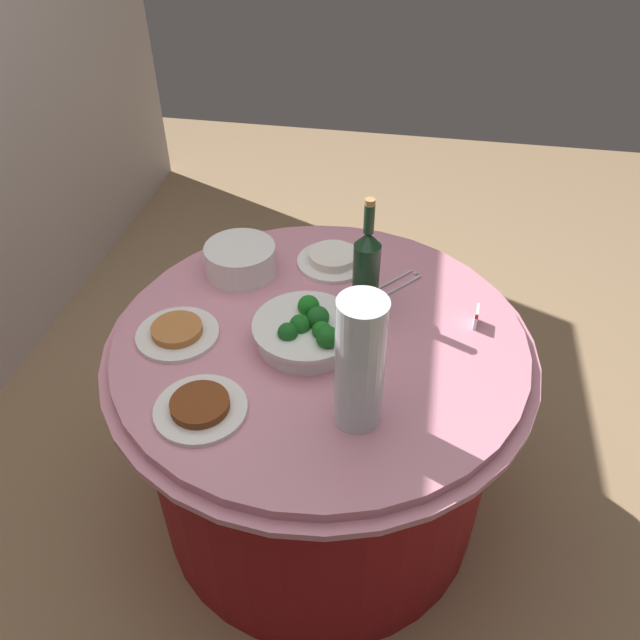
{
  "coord_description": "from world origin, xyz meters",
  "views": [
    {
      "loc": [
        -1.26,
        -0.23,
        1.86
      ],
      "look_at": [
        0.0,
        0.0,
        0.79
      ],
      "focal_mm": 35.8,
      "sensor_mm": 36.0,
      "label": 1
    }
  ],
  "objects_px": {
    "decorative_fruit_vase": "(360,367)",
    "food_plate_rice": "(333,259)",
    "wine_bottle": "(366,268)",
    "label_placard_front": "(476,316)",
    "serving_tongs": "(399,282)",
    "plate_stack": "(241,260)",
    "food_plate_stir_fry": "(200,407)",
    "food_plate_peanuts": "(177,332)",
    "broccoli_bowl": "(307,331)"
  },
  "relations": [
    {
      "from": "decorative_fruit_vase",
      "to": "serving_tongs",
      "type": "height_order",
      "value": "decorative_fruit_vase"
    },
    {
      "from": "wine_bottle",
      "to": "label_placard_front",
      "type": "height_order",
      "value": "wine_bottle"
    },
    {
      "from": "serving_tongs",
      "to": "food_plate_stir_fry",
      "type": "bearing_deg",
      "value": 144.53
    },
    {
      "from": "serving_tongs",
      "to": "food_plate_peanuts",
      "type": "height_order",
      "value": "food_plate_peanuts"
    },
    {
      "from": "plate_stack",
      "to": "decorative_fruit_vase",
      "type": "relative_size",
      "value": 0.62
    },
    {
      "from": "serving_tongs",
      "to": "wine_bottle",
      "type": "bearing_deg",
      "value": 143.67
    },
    {
      "from": "wine_bottle",
      "to": "food_plate_stir_fry",
      "type": "relative_size",
      "value": 1.53
    },
    {
      "from": "decorative_fruit_vase",
      "to": "food_plate_rice",
      "type": "relative_size",
      "value": 1.55
    },
    {
      "from": "food_plate_stir_fry",
      "to": "wine_bottle",
      "type": "bearing_deg",
      "value": -35.24
    },
    {
      "from": "broccoli_bowl",
      "to": "serving_tongs",
      "type": "relative_size",
      "value": 1.86
    },
    {
      "from": "label_placard_front",
      "to": "serving_tongs",
      "type": "bearing_deg",
      "value": 55.74
    },
    {
      "from": "food_plate_peanuts",
      "to": "decorative_fruit_vase",
      "type": "bearing_deg",
      "value": -111.29
    },
    {
      "from": "food_plate_stir_fry",
      "to": "label_placard_front",
      "type": "bearing_deg",
      "value": -55.65
    },
    {
      "from": "decorative_fruit_vase",
      "to": "food_plate_stir_fry",
      "type": "distance_m",
      "value": 0.39
    },
    {
      "from": "decorative_fruit_vase",
      "to": "label_placard_front",
      "type": "xyz_separation_m",
      "value": [
        0.39,
        -0.27,
        -0.13
      ]
    },
    {
      "from": "broccoli_bowl",
      "to": "decorative_fruit_vase",
      "type": "bearing_deg",
      "value": -145.13
    },
    {
      "from": "label_placard_front",
      "to": "broccoli_bowl",
      "type": "bearing_deg",
      "value": 109.43
    },
    {
      "from": "plate_stack",
      "to": "serving_tongs",
      "type": "distance_m",
      "value": 0.47
    },
    {
      "from": "plate_stack",
      "to": "wine_bottle",
      "type": "distance_m",
      "value": 0.4
    },
    {
      "from": "serving_tongs",
      "to": "food_plate_peanuts",
      "type": "relative_size",
      "value": 0.68
    },
    {
      "from": "food_plate_stir_fry",
      "to": "broccoli_bowl",
      "type": "bearing_deg",
      "value": -35.51
    },
    {
      "from": "decorative_fruit_vase",
      "to": "serving_tongs",
      "type": "bearing_deg",
      "value": -5.6
    },
    {
      "from": "plate_stack",
      "to": "serving_tongs",
      "type": "bearing_deg",
      "value": -86.87
    },
    {
      "from": "food_plate_peanuts",
      "to": "plate_stack",
      "type": "bearing_deg",
      "value": -15.82
    },
    {
      "from": "decorative_fruit_vase",
      "to": "label_placard_front",
      "type": "height_order",
      "value": "decorative_fruit_vase"
    },
    {
      "from": "plate_stack",
      "to": "label_placard_front",
      "type": "bearing_deg",
      "value": -100.13
    },
    {
      "from": "plate_stack",
      "to": "food_plate_rice",
      "type": "xyz_separation_m",
      "value": [
        0.09,
        -0.26,
        -0.03
      ]
    },
    {
      "from": "label_placard_front",
      "to": "food_plate_stir_fry",
      "type": "bearing_deg",
      "value": 124.35
    },
    {
      "from": "wine_bottle",
      "to": "label_placard_front",
      "type": "xyz_separation_m",
      "value": [
        -0.03,
        -0.31,
        -0.1
      ]
    },
    {
      "from": "broccoli_bowl",
      "to": "wine_bottle",
      "type": "bearing_deg",
      "value": -34.82
    },
    {
      "from": "broccoli_bowl",
      "to": "wine_bottle",
      "type": "relative_size",
      "value": 0.83
    },
    {
      "from": "serving_tongs",
      "to": "food_plate_stir_fry",
      "type": "relative_size",
      "value": 0.68
    },
    {
      "from": "wine_bottle",
      "to": "plate_stack",
      "type": "bearing_deg",
      "value": 76.36
    },
    {
      "from": "broccoli_bowl",
      "to": "serving_tongs",
      "type": "bearing_deg",
      "value": -35.42
    },
    {
      "from": "food_plate_rice",
      "to": "label_placard_front",
      "type": "bearing_deg",
      "value": -116.94
    },
    {
      "from": "food_plate_stir_fry",
      "to": "plate_stack",
      "type": "bearing_deg",
      "value": 5.82
    },
    {
      "from": "food_plate_peanuts",
      "to": "label_placard_front",
      "type": "height_order",
      "value": "label_placard_front"
    },
    {
      "from": "food_plate_stir_fry",
      "to": "food_plate_peanuts",
      "type": "bearing_deg",
      "value": 30.67
    },
    {
      "from": "food_plate_peanuts",
      "to": "food_plate_stir_fry",
      "type": "distance_m",
      "value": 0.28
    },
    {
      "from": "broccoli_bowl",
      "to": "food_plate_peanuts",
      "type": "height_order",
      "value": "broccoli_bowl"
    },
    {
      "from": "decorative_fruit_vase",
      "to": "food_plate_stir_fry",
      "type": "xyz_separation_m",
      "value": [
        -0.05,
        0.36,
        -0.15
      ]
    },
    {
      "from": "plate_stack",
      "to": "wine_bottle",
      "type": "xyz_separation_m",
      "value": [
        -0.09,
        -0.38,
        0.08
      ]
    },
    {
      "from": "plate_stack",
      "to": "label_placard_front",
      "type": "height_order",
      "value": "plate_stack"
    },
    {
      "from": "serving_tongs",
      "to": "food_plate_stir_fry",
      "type": "distance_m",
      "value": 0.71
    },
    {
      "from": "wine_bottle",
      "to": "food_plate_rice",
      "type": "xyz_separation_m",
      "value": [
        0.19,
        0.12,
        -0.11
      ]
    },
    {
      "from": "wine_bottle",
      "to": "decorative_fruit_vase",
      "type": "height_order",
      "value": "decorative_fruit_vase"
    },
    {
      "from": "broccoli_bowl",
      "to": "label_placard_front",
      "type": "relative_size",
      "value": 5.09
    },
    {
      "from": "decorative_fruit_vase",
      "to": "label_placard_front",
      "type": "distance_m",
      "value": 0.49
    },
    {
      "from": "serving_tongs",
      "to": "label_placard_front",
      "type": "xyz_separation_m",
      "value": [
        -0.15,
        -0.22,
        0.03
      ]
    },
    {
      "from": "broccoli_bowl",
      "to": "plate_stack",
      "type": "bearing_deg",
      "value": 42.87
    }
  ]
}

